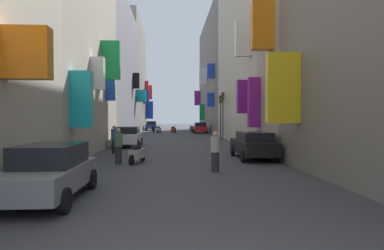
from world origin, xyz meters
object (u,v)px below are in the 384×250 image
(scooter_blue, at_px, (191,129))
(pedestrian_near_left, at_px, (215,152))
(scooter_red, at_px, (173,130))
(scooter_silver, at_px, (137,154))
(scooter_white, at_px, (159,130))
(parked_car_white, at_px, (128,136))
(parked_car_red, at_px, (200,127))
(parked_car_blue, at_px, (151,125))
(parked_car_grey, at_px, (50,171))
(traffic_light_near_corner, at_px, (221,110))
(parked_car_black, at_px, (253,144))
(traffic_light_far_corner, at_px, (223,108))
(scooter_black, at_px, (154,129))
(pedestrian_crossing, at_px, (114,139))
(pedestrian_near_right, at_px, (118,146))

(scooter_blue, distance_m, pedestrian_near_left, 36.11)
(scooter_blue, xyz_separation_m, scooter_red, (-2.70, -2.55, -0.00))
(scooter_silver, bearing_deg, scooter_white, 90.17)
(parked_car_white, bearing_deg, parked_car_red, 70.34)
(parked_car_blue, distance_m, parked_car_red, 12.91)
(parked_car_grey, distance_m, parked_car_red, 37.40)
(parked_car_blue, xyz_separation_m, traffic_light_near_corner, (8.25, -23.42, 2.18))
(parked_car_black, bearing_deg, scooter_white, 101.76)
(parked_car_blue, bearing_deg, parked_car_grey, -89.98)
(parked_car_white, bearing_deg, traffic_light_far_corner, 38.34)
(parked_car_black, relative_size, pedestrian_near_left, 2.64)
(parked_car_blue, xyz_separation_m, scooter_black, (0.73, -7.28, -0.33))
(parked_car_grey, xyz_separation_m, scooter_red, (3.62, 37.77, -0.31))
(scooter_black, distance_m, pedestrian_crossing, 28.76)
(parked_car_grey, distance_m, parked_car_blue, 47.33)
(parked_car_red, relative_size, scooter_silver, 2.12)
(scooter_white, bearing_deg, traffic_light_far_corner, -65.33)
(parked_car_white, bearing_deg, pedestrian_near_left, -67.36)
(parked_car_white, distance_m, scooter_black, 23.72)
(parked_car_grey, bearing_deg, pedestrian_crossing, 90.88)
(traffic_light_near_corner, height_order, traffic_light_far_corner, traffic_light_far_corner)
(parked_car_black, relative_size, scooter_silver, 2.27)
(parked_car_grey, bearing_deg, traffic_light_near_corner, 70.98)
(scooter_black, relative_size, pedestrian_near_left, 1.07)
(pedestrian_near_left, bearing_deg, traffic_light_far_corner, 80.16)
(pedestrian_crossing, bearing_deg, parked_car_grey, -89.12)
(parked_car_white, height_order, parked_car_blue, parked_car_blue)
(parked_car_blue, relative_size, scooter_red, 2.20)
(scooter_silver, height_order, scooter_red, same)
(parked_car_white, relative_size, pedestrian_crossing, 2.47)
(parked_car_blue, height_order, pedestrian_crossing, pedestrian_crossing)
(scooter_blue, bearing_deg, traffic_light_near_corner, -83.32)
(scooter_red, relative_size, pedestrian_near_left, 1.08)
(parked_car_grey, relative_size, traffic_light_near_corner, 0.93)
(scooter_white, relative_size, scooter_blue, 1.00)
(scooter_black, bearing_deg, parked_car_blue, 95.70)
(parked_car_black, relative_size, pedestrian_crossing, 2.53)
(scooter_red, xyz_separation_m, traffic_light_near_corner, (4.62, -13.86, 2.51))
(scooter_red, relative_size, pedestrian_near_right, 1.05)
(parked_car_blue, relative_size, scooter_silver, 2.05)
(scooter_white, bearing_deg, scooter_black, 109.03)
(scooter_silver, xyz_separation_m, scooter_blue, (4.67, 33.33, -0.00))
(scooter_silver, bearing_deg, scooter_red, 86.35)
(parked_car_black, distance_m, scooter_blue, 32.06)
(scooter_white, xyz_separation_m, pedestrian_crossing, (-1.73, -26.29, 0.40))
(scooter_red, bearing_deg, pedestrian_near_left, -87.51)
(pedestrian_near_right, bearing_deg, scooter_black, 90.13)
(scooter_blue, height_order, scooter_red, same)
(scooter_blue, distance_m, pedestrian_crossing, 29.73)
(scooter_blue, bearing_deg, scooter_white, -150.19)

